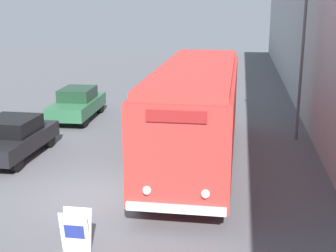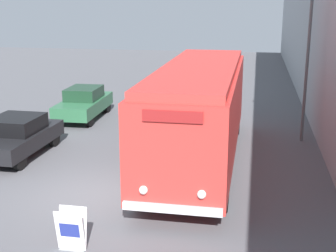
# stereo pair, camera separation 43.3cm
# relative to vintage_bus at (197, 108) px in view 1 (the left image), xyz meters

# --- Properties ---
(ground_plane) EXTENTS (80.00, 80.00, 0.00)m
(ground_plane) POSITION_rel_vintage_bus_xyz_m (-2.55, -3.51, -1.93)
(ground_plane) COLOR #56565B
(building_wall_right) EXTENTS (0.30, 60.00, 8.68)m
(building_wall_right) POSITION_rel_vintage_bus_xyz_m (4.58, 6.49, 2.41)
(building_wall_right) COLOR #9EA3A8
(building_wall_right) RESTS_ON ground_plane
(vintage_bus) EXTENTS (2.62, 10.60, 3.43)m
(vintage_bus) POSITION_rel_vintage_bus_xyz_m (0.00, 0.00, 0.00)
(vintage_bus) COLOR black
(vintage_bus) RESTS_ON ground_plane
(sign_board) EXTENTS (0.67, 0.38, 1.01)m
(sign_board) POSITION_rel_vintage_bus_xyz_m (-2.11, -6.52, -1.44)
(sign_board) COLOR gray
(sign_board) RESTS_ON ground_plane
(streetlamp) EXTENTS (0.36, 0.36, 6.51)m
(streetlamp) POSITION_rel_vintage_bus_xyz_m (3.82, 3.33, 2.28)
(streetlamp) COLOR #595E60
(streetlamp) RESTS_ON ground_plane
(parked_car_near) EXTENTS (2.01, 4.13, 1.44)m
(parked_car_near) POSITION_rel_vintage_bus_xyz_m (-6.66, -0.51, -1.19)
(parked_car_near) COLOR black
(parked_car_near) RESTS_ON ground_plane
(parked_car_mid) EXTENTS (1.83, 4.25, 1.50)m
(parked_car_mid) POSITION_rel_vintage_bus_xyz_m (-6.19, 5.22, -1.17)
(parked_car_mid) COLOR black
(parked_car_mid) RESTS_ON ground_plane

